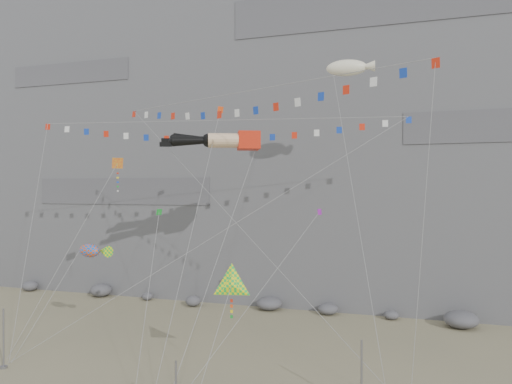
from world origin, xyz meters
TOP-DOWN VIEW (x-y plane):
  - ground at (0.00, 0.00)m, footprint 120.00×120.00m
  - cliff at (0.00, 32.00)m, footprint 80.00×28.00m
  - talus_boulders at (0.00, 17.00)m, footprint 60.00×3.00m
  - anchor_pole_left at (-12.63, -4.38)m, footprint 0.12×0.12m
  - anchor_pole_right at (11.43, -3.49)m, footprint 0.12×0.12m
  - legs_kite at (-1.11, 6.88)m, footprint 8.30×17.82m
  - flag_banner_upper at (-2.03, 8.47)m, footprint 31.28×14.88m
  - flag_banner_lower at (2.63, 2.43)m, footprint 25.32×11.10m
  - harlequin_kite at (-9.07, 3.85)m, footprint 5.77×7.81m
  - fish_windsock at (-10.39, 1.97)m, footprint 4.34×6.78m
  - delta_kite at (3.50, -2.88)m, footprint 2.65×6.44m
  - blimp_windsock at (8.79, 9.68)m, footprint 6.27×12.92m
  - small_kite_a at (-1.58, 7.60)m, footprint 2.35×15.15m
  - small_kite_b at (6.99, 6.31)m, footprint 6.36×13.41m
  - small_kite_c at (-4.25, 2.07)m, footprint 3.45×8.71m

SIDE VIEW (x-z plane):
  - ground at x=0.00m, z-range 0.00..0.00m
  - talus_boulders at x=0.00m, z-range 0.00..1.20m
  - anchor_pole_right at x=11.43m, z-range 0.00..3.97m
  - anchor_pole_left at x=-12.63m, z-range 0.00..4.09m
  - delta_kite at x=3.50m, z-range 2.00..10.82m
  - fish_windsock at x=-10.39m, z-range 2.64..12.16m
  - small_kite_b at x=6.99m, z-range 1.48..19.03m
  - small_kite_c at x=-4.25m, z-range 3.53..17.11m
  - harlequin_kite at x=-9.07m, z-range 6.06..22.62m
  - legs_kite at x=-1.11m, z-range 4.78..27.77m
  - flag_banner_upper at x=-2.03m, z-range 5.99..30.39m
  - small_kite_a at x=-1.58m, z-range 6.65..30.57m
  - flag_banner_lower at x=2.63m, z-range 7.79..30.78m
  - blimp_windsock at x=8.79m, z-range 9.39..34.89m
  - cliff at x=0.00m, z-range 0.00..50.00m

